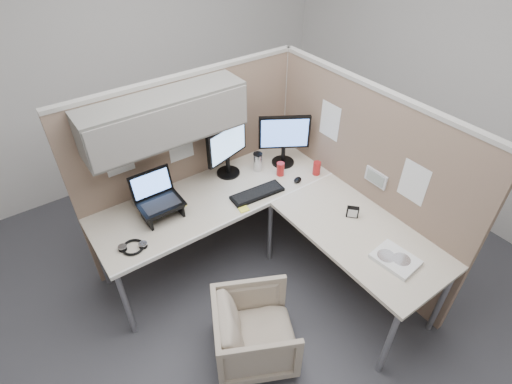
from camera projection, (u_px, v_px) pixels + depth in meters
ground at (263, 289)px, 3.41m from camera, size 4.50×4.50×0.00m
partition_back at (181, 145)px, 3.15m from camera, size 2.00×0.36×1.63m
partition_right at (358, 179)px, 3.26m from camera, size 0.07×2.03×1.63m
desk at (268, 215)px, 3.11m from camera, size 2.00×1.98×0.73m
office_chair at (255, 329)px, 2.79m from camera, size 0.71×0.73×0.57m
monitor_left at (227, 147)px, 3.30m from camera, size 0.43×0.20×0.47m
monitor_right at (284, 136)px, 3.42m from camera, size 0.39×0.26×0.47m
laptop_station at (159, 201)px, 2.98m from camera, size 0.32×0.28×0.34m
keyboard at (257, 193)px, 3.24m from camera, size 0.45×0.18×0.02m
mouse at (298, 180)px, 3.37m from camera, size 0.10×0.09×0.03m
travel_mug at (258, 162)px, 3.46m from camera, size 0.08×0.08×0.17m
soda_can_green at (317, 168)px, 3.43m from camera, size 0.07×0.07×0.12m
soda_can_silver at (280, 169)px, 3.42m from camera, size 0.07×0.07×0.12m
sticky_note_c at (181, 205)px, 3.13m from camera, size 0.09×0.09×0.01m
sticky_note_b at (243, 209)px, 3.10m from camera, size 0.09×0.09×0.01m
headphones at (133, 247)px, 2.77m from camera, size 0.21×0.21×0.03m
paper_stack at (395, 259)px, 2.68m from camera, size 0.25×0.31×0.03m
desk_clock at (353, 212)px, 3.01m from camera, size 0.09×0.09×0.09m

